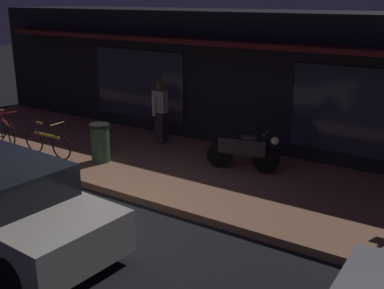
{
  "coord_description": "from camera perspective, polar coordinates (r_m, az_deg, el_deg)",
  "views": [
    {
      "loc": [
        5.81,
        -5.63,
        3.98
      ],
      "look_at": [
        0.42,
        2.4,
        0.95
      ],
      "focal_mm": 44.55,
      "sensor_mm": 36.0,
      "label": 1
    }
  ],
  "objects": [
    {
      "name": "ground_plane",
      "position": [
        9.02,
        -10.9,
        -9.14
      ],
      "size": [
        60.0,
        60.0,
        0.0
      ],
      "primitive_type": "plane",
      "color": "black"
    },
    {
      "name": "motorcycle",
      "position": [
        10.85,
        6.28,
        -0.6
      ],
      "size": [
        1.69,
        0.64,
        0.97
      ],
      "color": "black",
      "rests_on": "sidewalk_slab"
    },
    {
      "name": "bicycle_parked",
      "position": [
        13.93,
        -21.34,
        1.74
      ],
      "size": [
        1.55,
        0.69,
        0.91
      ],
      "color": "black",
      "rests_on": "sidewalk_slab"
    },
    {
      "name": "storefront_building",
      "position": [
        13.53,
        8.05,
        7.96
      ],
      "size": [
        18.0,
        3.3,
        3.6
      ],
      "color": "black",
      "rests_on": "ground_plane"
    },
    {
      "name": "parked_car_far",
      "position": [
        8.41,
        -21.58,
        -6.84
      ],
      "size": [
        4.19,
        1.98,
        1.42
      ],
      "color": "black",
      "rests_on": "ground_plane"
    },
    {
      "name": "sidewalk_slab",
      "position": [
        11.11,
        -0.06,
        -3.18
      ],
      "size": [
        18.0,
        4.0,
        0.15
      ],
      "primitive_type": "cube",
      "color": "#8C6047",
      "rests_on": "ground_plane"
    },
    {
      "name": "trash_bin",
      "position": [
        11.6,
        -10.92,
        0.24
      ],
      "size": [
        0.48,
        0.48,
        0.93
      ],
      "color": "#2D4C33",
      "rests_on": "sidewalk_slab"
    },
    {
      "name": "bicycle_extra",
      "position": [
        12.31,
        -16.94,
        0.23
      ],
      "size": [
        1.66,
        0.42,
        0.91
      ],
      "color": "black",
      "rests_on": "sidewalk_slab"
    },
    {
      "name": "person_photographer",
      "position": [
        12.79,
        -3.83,
        4.01
      ],
      "size": [
        0.38,
        0.61,
        1.67
      ],
      "color": "#28232D",
      "rests_on": "sidewalk_slab"
    }
  ]
}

